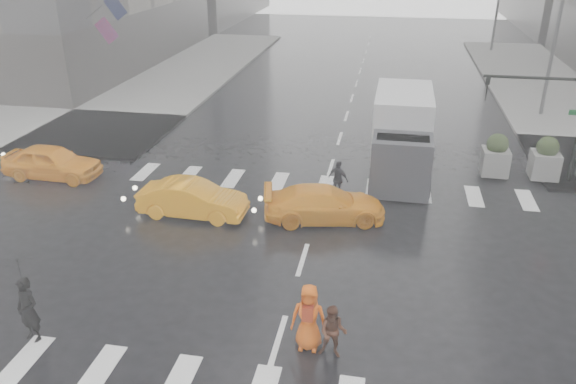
% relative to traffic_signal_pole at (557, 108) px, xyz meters
% --- Properties ---
extents(ground, '(120.00, 120.00, 0.00)m').
position_rel_traffic_signal_pole_xyz_m(ground, '(-9.01, -8.01, -3.22)').
color(ground, black).
rests_on(ground, ground).
extents(sidewalk_nw, '(35.00, 35.00, 0.15)m').
position_rel_traffic_signal_pole_xyz_m(sidewalk_nw, '(-28.51, 9.49, -3.14)').
color(sidewalk_nw, slate).
rests_on(sidewalk_nw, ground).
extents(road_markings, '(18.00, 48.00, 0.01)m').
position_rel_traffic_signal_pole_xyz_m(road_markings, '(-9.01, -8.01, -3.21)').
color(road_markings, silver).
rests_on(road_markings, ground).
extents(traffic_signal_pole, '(4.45, 0.42, 4.50)m').
position_rel_traffic_signal_pole_xyz_m(traffic_signal_pole, '(0.00, 0.00, 0.00)').
color(traffic_signal_pole, black).
rests_on(traffic_signal_pole, ground).
extents(street_lamp_near, '(2.15, 0.22, 9.00)m').
position_rel_traffic_signal_pole_xyz_m(street_lamp_near, '(1.86, 9.99, 1.73)').
color(street_lamp_near, '#59595B').
rests_on(street_lamp_near, ground).
extents(planter_west, '(1.10, 1.10, 1.80)m').
position_rel_traffic_signal_pole_xyz_m(planter_west, '(-2.01, 0.19, -2.23)').
color(planter_west, slate).
rests_on(planter_west, ground).
extents(planter_mid, '(1.10, 1.10, 1.80)m').
position_rel_traffic_signal_pole_xyz_m(planter_mid, '(-0.01, 0.19, -2.23)').
color(planter_mid, slate).
rests_on(planter_mid, ground).
extents(flag_cluster, '(2.87, 3.06, 4.69)m').
position_rel_traffic_signal_pole_xyz_m(flag_cluster, '(-24.09, 10.49, 2.42)').
color(flag_cluster, '#59595B').
rests_on(flag_cluster, ground).
extents(pedestrian_black, '(1.19, 1.20, 2.43)m').
position_rel_traffic_signal_pole_xyz_m(pedestrian_black, '(-15.24, -13.12, -1.65)').
color(pedestrian_black, black).
rests_on(pedestrian_black, ground).
extents(pedestrian_brown, '(0.72, 0.58, 1.44)m').
position_rel_traffic_signal_pole_xyz_m(pedestrian_brown, '(-7.57, -12.36, -2.50)').
color(pedestrian_brown, '#462519').
rests_on(pedestrian_brown, ground).
extents(pedestrian_orange, '(0.89, 0.59, 1.82)m').
position_rel_traffic_signal_pole_xyz_m(pedestrian_orange, '(-8.21, -12.13, -2.30)').
color(pedestrian_orange, '#E0560F').
rests_on(pedestrian_orange, ground).
extents(pedestrian_far_a, '(1.04, 0.88, 1.52)m').
position_rel_traffic_signal_pole_xyz_m(pedestrian_far_a, '(-8.39, -3.01, -2.45)').
color(pedestrian_far_a, black).
rests_on(pedestrian_far_a, ground).
extents(pedestrian_far_b, '(1.13, 0.76, 1.60)m').
position_rel_traffic_signal_pole_xyz_m(pedestrian_far_b, '(-5.74, -2.20, -2.42)').
color(pedestrian_far_b, black).
rests_on(pedestrian_far_b, ground).
extents(taxi_front, '(4.20, 1.76, 1.42)m').
position_rel_traffic_signal_pole_xyz_m(taxi_front, '(-20.61, -3.29, -2.51)').
color(taxi_front, '#FF990D').
rests_on(taxi_front, ground).
extents(taxi_mid, '(4.05, 1.51, 1.32)m').
position_rel_traffic_signal_pole_xyz_m(taxi_mid, '(-13.51, -5.63, -2.56)').
color(taxi_mid, '#FF990D').
rests_on(taxi_mid, ground).
extents(taxi_rear, '(4.18, 2.56, 1.28)m').
position_rel_traffic_signal_pole_xyz_m(taxi_rear, '(-8.67, -5.09, -2.58)').
color(taxi_rear, '#FF990D').
rests_on(taxi_rear, ground).
extents(box_truck, '(2.41, 6.43, 3.41)m').
position_rel_traffic_signal_pole_xyz_m(box_truck, '(-6.01, -0.03, -1.39)').
color(box_truck, '#BDBDBF').
rests_on(box_truck, ground).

